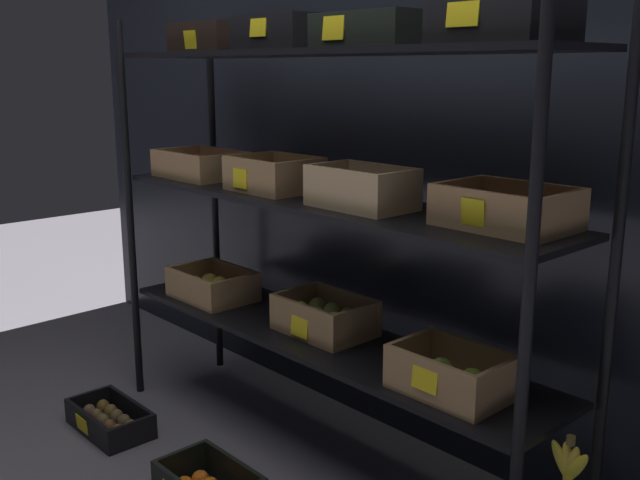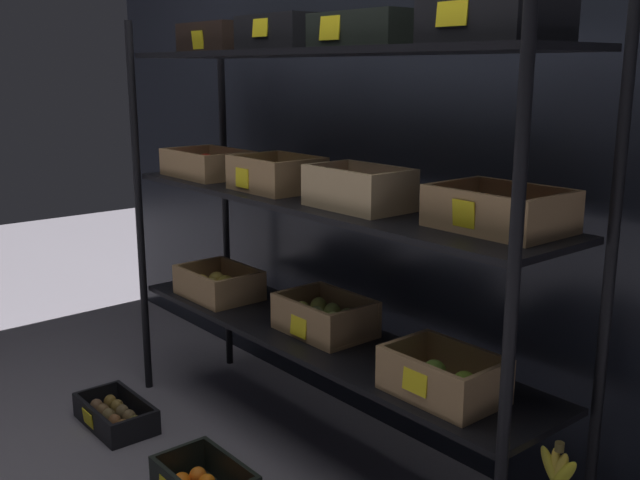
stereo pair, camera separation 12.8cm
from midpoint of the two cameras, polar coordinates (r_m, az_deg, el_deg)
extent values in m
plane|color=slate|center=(2.83, 1.35, -16.38)|extent=(10.00, 10.00, 0.00)
cube|color=black|center=(2.75, 8.24, 13.36)|extent=(4.30, 0.12, 2.82)
cylinder|color=black|center=(3.19, -12.82, 1.98)|extent=(0.03, 0.03, 1.59)
cylinder|color=black|center=(1.78, 16.61, -7.28)|extent=(0.03, 0.03, 1.59)
cylinder|color=black|center=(3.40, -6.35, 2.92)|extent=(0.03, 0.03, 1.59)
cylinder|color=black|center=(2.13, 23.12, -4.35)|extent=(0.03, 0.03, 1.59)
cube|color=black|center=(2.63, 1.40, -7.54)|extent=(1.87, 0.40, 0.02)
cube|color=black|center=(2.50, 1.47, 3.06)|extent=(1.87, 0.40, 0.02)
cube|color=black|center=(2.46, 1.54, 14.42)|extent=(1.87, 0.40, 0.02)
cube|color=#A87F51|center=(3.06, -6.68, -4.29)|extent=(0.34, 0.25, 0.01)
cube|color=#A87F51|center=(2.99, -8.55, -3.59)|extent=(0.34, 0.02, 0.11)
cube|color=#A87F51|center=(3.11, -4.94, -2.83)|extent=(0.34, 0.02, 0.11)
cube|color=#A87F51|center=(3.18, -8.29, -2.56)|extent=(0.02, 0.21, 0.11)
cube|color=#A87F51|center=(2.92, -4.98, -3.90)|extent=(0.02, 0.21, 0.11)
sphere|color=gold|center=(3.09, -8.06, -3.34)|extent=(0.07, 0.07, 0.07)
sphere|color=gold|center=(3.04, -7.31, -3.63)|extent=(0.07, 0.07, 0.07)
sphere|color=gold|center=(2.97, -6.40, -3.98)|extent=(0.07, 0.07, 0.07)
sphere|color=gold|center=(3.13, -6.91, -3.12)|extent=(0.07, 0.07, 0.07)
sphere|color=yellow|center=(3.07, -6.18, -3.41)|extent=(0.07, 0.07, 0.07)
sphere|color=#DBC758|center=(3.01, -5.28, -3.75)|extent=(0.07, 0.07, 0.07)
cube|color=#A87F51|center=(2.64, 1.77, -7.09)|extent=(0.33, 0.24, 0.01)
cube|color=#A87F51|center=(2.55, -0.10, -6.27)|extent=(0.33, 0.02, 0.12)
cube|color=#A87F51|center=(2.69, 3.56, -5.25)|extent=(0.33, 0.02, 0.12)
cube|color=#A87F51|center=(2.74, -0.44, -4.91)|extent=(0.02, 0.21, 0.12)
cube|color=#A87F51|center=(2.51, 4.20, -6.65)|extent=(0.02, 0.21, 0.12)
ellipsoid|color=#BFC34A|center=(2.66, -0.03, -5.75)|extent=(0.07, 0.07, 0.09)
ellipsoid|color=#A8B561|center=(2.61, 1.10, -6.17)|extent=(0.07, 0.07, 0.09)
ellipsoid|color=#B1BA60|center=(2.55, 2.49, -6.63)|extent=(0.07, 0.07, 0.09)
ellipsoid|color=#B7BC4C|center=(2.71, 1.26, -5.43)|extent=(0.07, 0.07, 0.09)
ellipsoid|color=#ADC052|center=(2.65, 2.36, -5.88)|extent=(0.07, 0.07, 0.09)
ellipsoid|color=#B1BE5D|center=(2.59, 3.54, -6.31)|extent=(0.07, 0.07, 0.09)
cube|color=yellow|center=(2.55, -0.25, -6.80)|extent=(0.08, 0.01, 0.07)
cube|color=#A87F51|center=(2.20, 11.22, -11.70)|extent=(0.33, 0.22, 0.01)
cube|color=#A87F51|center=(2.10, 9.47, -10.89)|extent=(0.33, 0.02, 0.12)
cube|color=#A87F51|center=(2.25, 13.00, -9.37)|extent=(0.33, 0.02, 0.12)
cube|color=#A87F51|center=(2.27, 8.19, -8.98)|extent=(0.02, 0.19, 0.12)
cube|color=#A87F51|center=(2.09, 14.70, -11.30)|extent=(0.02, 0.19, 0.12)
sphere|color=#96BD34|center=(2.20, 9.61, -10.44)|extent=(0.07, 0.07, 0.07)
sphere|color=#91C63B|center=(2.13, 11.86, -11.33)|extent=(0.07, 0.07, 0.07)
sphere|color=#8DC343|center=(2.24, 10.56, -10.08)|extent=(0.07, 0.07, 0.07)
sphere|color=#92BF32|center=(2.18, 12.90, -10.87)|extent=(0.07, 0.07, 0.07)
cube|color=yellow|center=(2.10, 9.18, -10.91)|extent=(0.09, 0.01, 0.06)
cube|color=#A87F51|center=(3.03, -7.51, 5.06)|extent=(0.36, 0.25, 0.01)
cube|color=#A87F51|center=(2.96, -9.44, 5.87)|extent=(0.36, 0.02, 0.10)
cube|color=#A87F51|center=(3.08, -5.71, 6.27)|extent=(0.36, 0.02, 0.10)
cube|color=#A87F51|center=(3.17, -9.23, 6.35)|extent=(0.02, 0.22, 0.10)
cube|color=#A87F51|center=(2.88, -5.68, 5.77)|extent=(0.02, 0.22, 0.10)
sphere|color=red|center=(3.08, -8.90, 5.94)|extent=(0.07, 0.07, 0.07)
sphere|color=red|center=(3.00, -8.15, 5.76)|extent=(0.07, 0.07, 0.07)
sphere|color=red|center=(2.93, -7.25, 5.61)|extent=(0.07, 0.07, 0.07)
sphere|color=red|center=(3.12, -7.73, 6.06)|extent=(0.07, 0.07, 0.07)
sphere|color=red|center=(3.05, -6.91, 5.92)|extent=(0.07, 0.07, 0.07)
sphere|color=red|center=(2.97, -6.08, 5.74)|extent=(0.07, 0.07, 0.07)
cube|color=#A87F51|center=(2.66, -2.00, 4.03)|extent=(0.31, 0.24, 0.01)
cube|color=#A87F51|center=(2.58, -4.00, 5.12)|extent=(0.31, 0.02, 0.11)
cube|color=#A87F51|center=(2.72, -0.12, 5.56)|extent=(0.31, 0.02, 0.11)
cube|color=#A87F51|center=(2.77, -3.86, 5.66)|extent=(0.02, 0.21, 0.11)
cube|color=#A87F51|center=(2.54, 0.00, 5.01)|extent=(0.02, 0.21, 0.11)
ellipsoid|color=yellow|center=(2.69, -3.57, 5.08)|extent=(0.06, 0.06, 0.08)
ellipsoid|color=yellow|center=(2.63, -2.67, 4.89)|extent=(0.06, 0.06, 0.08)
ellipsoid|color=yellow|center=(2.58, -1.81, 4.74)|extent=(0.06, 0.06, 0.08)
ellipsoid|color=yellow|center=(2.73, -2.34, 5.21)|extent=(0.06, 0.06, 0.08)
ellipsoid|color=yellow|center=(2.68, -1.39, 5.07)|extent=(0.06, 0.06, 0.08)
ellipsoid|color=yellow|center=(2.62, -0.45, 4.90)|extent=(0.06, 0.06, 0.08)
cube|color=yellow|center=(2.61, -4.70, 4.84)|extent=(0.08, 0.01, 0.07)
cube|color=tan|center=(2.32, 4.61, 2.63)|extent=(0.33, 0.20, 0.01)
cube|color=tan|center=(2.25, 2.91, 4.00)|extent=(0.33, 0.02, 0.12)
cube|color=tan|center=(2.38, 6.28, 4.45)|extent=(0.33, 0.02, 0.12)
cube|color=tan|center=(2.42, 2.06, 4.69)|extent=(0.02, 0.17, 0.12)
cube|color=tan|center=(2.20, 7.47, 3.73)|extent=(0.02, 0.17, 0.12)
sphere|color=#562156|center=(2.36, 2.47, 3.57)|extent=(0.05, 0.05, 0.05)
sphere|color=#54255B|center=(2.32, 3.60, 3.38)|extent=(0.05, 0.05, 0.05)
sphere|color=#672D51|center=(2.27, 4.60, 3.17)|extent=(0.05, 0.05, 0.05)
sphere|color=#67255E|center=(2.23, 5.69, 2.96)|extent=(0.05, 0.05, 0.05)
sphere|color=#55184C|center=(2.40, 3.55, 3.73)|extent=(0.05, 0.05, 0.05)
sphere|color=#5C214B|center=(2.36, 4.56, 3.54)|extent=(0.05, 0.05, 0.05)
sphere|color=#641D49|center=(2.32, 5.66, 3.34)|extent=(0.05, 0.05, 0.05)
sphere|color=#641C57|center=(2.28, 6.79, 3.14)|extent=(0.05, 0.05, 0.05)
cube|color=#A87F51|center=(2.08, 15.48, 0.95)|extent=(0.36, 0.26, 0.01)
cube|color=#A87F51|center=(1.98, 13.57, 2.15)|extent=(0.36, 0.02, 0.11)
cube|color=#A87F51|center=(2.17, 17.41, 2.89)|extent=(0.36, 0.02, 0.11)
cube|color=#A87F51|center=(2.17, 11.92, 3.21)|extent=(0.02, 0.23, 0.11)
cube|color=#A87F51|center=(1.98, 19.59, 1.79)|extent=(0.02, 0.23, 0.11)
sphere|color=orange|center=(2.10, 13.17, 2.36)|extent=(0.07, 0.07, 0.07)
sphere|color=orange|center=(2.04, 15.07, 1.98)|extent=(0.07, 0.07, 0.07)
sphere|color=orange|center=(2.00, 16.91, 1.62)|extent=(0.07, 0.07, 0.07)
sphere|color=orange|center=(2.15, 14.43, 2.58)|extent=(0.07, 0.07, 0.07)
sphere|color=orange|center=(2.11, 16.02, 2.24)|extent=(0.07, 0.07, 0.07)
sphere|color=orange|center=(2.06, 18.00, 1.88)|extent=(0.07, 0.07, 0.07)
cube|color=yellow|center=(1.98, 12.96, 1.99)|extent=(0.07, 0.01, 0.07)
cube|color=black|center=(3.04, -6.42, 14.43)|extent=(0.35, 0.22, 0.01)
cube|color=black|center=(2.99, -8.13, 15.51)|extent=(0.35, 0.02, 0.10)
cube|color=black|center=(3.10, -4.83, 15.51)|extent=(0.35, 0.02, 0.10)
cube|color=black|center=(3.18, -8.18, 15.36)|extent=(0.02, 0.19, 0.10)
cube|color=black|center=(2.90, -4.54, 15.67)|extent=(0.02, 0.19, 0.10)
ellipsoid|color=brown|center=(3.11, -7.96, 15.09)|extent=(0.05, 0.05, 0.07)
ellipsoid|color=brown|center=(3.05, -7.31, 15.15)|extent=(0.05, 0.05, 0.07)
ellipsoid|color=brown|center=(2.99, -6.66, 15.20)|extent=(0.05, 0.05, 0.07)
ellipsoid|color=brown|center=(2.94, -5.88, 15.26)|extent=(0.05, 0.05, 0.07)
ellipsoid|color=brown|center=(3.14, -7.03, 15.10)|extent=(0.05, 0.05, 0.07)
ellipsoid|color=brown|center=(3.09, -6.25, 15.15)|extent=(0.05, 0.05, 0.07)
ellipsoid|color=brown|center=(3.03, -5.60, 15.20)|extent=(0.05, 0.05, 0.07)
ellipsoid|color=brown|center=(2.98, -4.76, 15.25)|extent=(0.05, 0.05, 0.07)
cube|color=yellow|center=(2.98, -8.27, 15.19)|extent=(0.08, 0.01, 0.07)
cube|color=black|center=(2.65, -1.26, 14.69)|extent=(0.35, 0.21, 0.01)
cube|color=black|center=(2.60, -2.97, 16.03)|extent=(0.35, 0.02, 0.11)
cube|color=black|center=(2.71, 0.37, 15.93)|extent=(0.35, 0.02, 0.11)
cube|color=black|center=(2.78, -3.46, 15.84)|extent=(0.02, 0.17, 0.11)
cube|color=black|center=(2.53, 1.15, 16.12)|extent=(0.02, 0.17, 0.11)
sphere|color=orange|center=(2.71, -3.03, 15.40)|extent=(0.06, 0.06, 0.06)
sphere|color=orange|center=(2.66, -2.21, 15.45)|extent=(0.06, 0.06, 0.06)
sphere|color=#FC6508|center=(2.61, -1.30, 15.50)|extent=(0.06, 0.06, 0.06)
sphere|color=orange|center=(2.56, -0.30, 15.54)|extent=(0.06, 0.06, 0.06)
sphere|color=orange|center=(2.74, -2.05, 15.38)|extent=(0.06, 0.06, 0.06)
sphere|color=orange|center=(2.69, -1.24, 15.43)|extent=(0.06, 0.06, 0.06)
sphere|color=orange|center=(2.64, -0.23, 15.47)|extent=(0.06, 0.06, 0.06)
sphere|color=orange|center=(2.59, 0.54, 15.51)|extent=(0.06, 0.06, 0.06)
cube|color=yellow|center=(2.59, -3.23, 16.21)|extent=(0.09, 0.01, 0.06)
cube|color=black|center=(2.29, 5.59, 14.85)|extent=(0.36, 0.21, 0.01)
cube|color=black|center=(2.22, 3.79, 16.28)|extent=(0.36, 0.02, 0.09)
cube|color=black|center=(2.36, 7.34, 16.03)|extent=(0.36, 0.02, 0.09)
cube|color=black|center=(2.42, 2.59, 16.05)|extent=(0.02, 0.18, 0.09)
cube|color=black|center=(2.17, 8.98, 16.22)|extent=(0.02, 0.18, 0.09)
sphere|color=gold|center=(2.34, 3.59, 15.88)|extent=(0.07, 0.07, 0.07)
sphere|color=#DAB356|center=(2.27, 5.16, 15.93)|extent=(0.07, 0.07, 0.07)
sphere|color=#E7C053|center=(2.21, 6.84, 15.96)|extent=(0.07, 0.07, 0.07)
sphere|color=gold|center=(2.37, 4.51, 15.83)|extent=(0.07, 0.07, 0.07)
sphere|color=gold|center=(2.31, 6.10, 15.87)|extent=(0.07, 0.07, 0.07)
sphere|color=gold|center=(2.25, 7.64, 15.90)|extent=(0.07, 0.07, 0.07)
cube|color=yellow|center=(2.26, 2.46, 16.20)|extent=(0.09, 0.01, 0.07)
cube|color=black|center=(2.00, 15.27, 14.69)|extent=(0.32, 0.26, 0.01)
cube|color=black|center=(1.91, 13.18, 16.69)|extent=(0.32, 0.02, 0.11)
cube|color=black|center=(2.11, 17.35, 16.10)|extent=(0.32, 0.02, 0.11)
cube|color=black|center=(2.10, 11.83, 16.42)|extent=(0.02, 0.23, 0.11)
cube|color=black|center=(1.92, 19.24, 16.29)|extent=(0.02, 0.23, 0.11)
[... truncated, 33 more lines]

